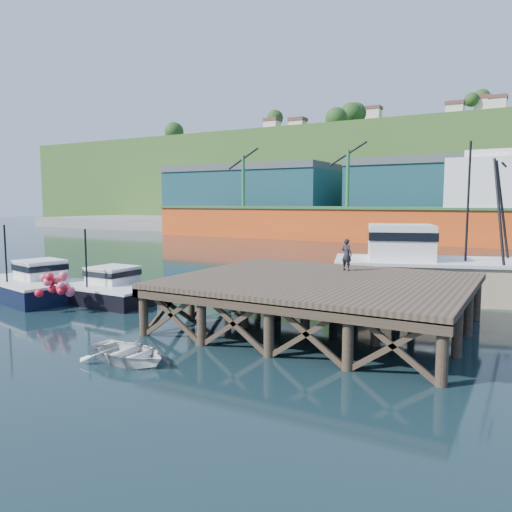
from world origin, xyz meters
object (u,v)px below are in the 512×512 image
Objects in this scene: boat_black at (101,289)px; dockworker at (347,255)px; trawler at (448,268)px; dinghy at (128,352)px; boat_navy at (25,285)px.

boat_black is 4.27× the size of dockworker.
dinghy is at bearing -132.60° from trawler.
boat_black is at bearing 31.72° from boat_navy.
trawler is at bearing 33.22° from boat_black.
dinghy is 11.43m from dockworker.
dockworker is at bearing -137.87° from trawler.
dinghy is (-7.64, -16.74, -1.43)m from trawler.
trawler is (16.02, 10.00, 1.03)m from boat_black.
trawler is at bearing -102.83° from dockworker.
boat_navy is at bearing 34.22° from dockworker.
boat_black is at bearing 57.47° from dinghy.
dockworker is at bearing 29.42° from boat_navy.
dinghy is (8.38, -6.74, -0.40)m from boat_black.
trawler is 7.40m from dockworker.
boat_navy is 4.61× the size of dockworker.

